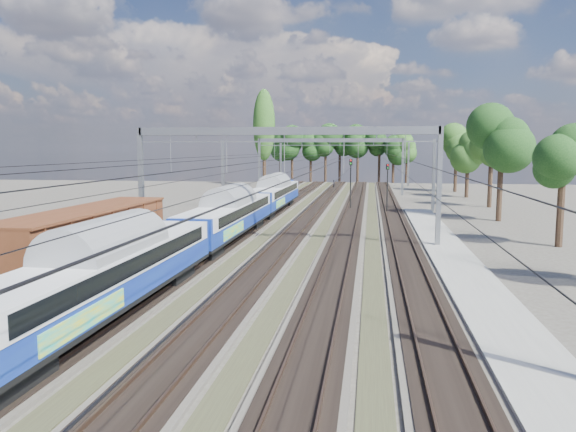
# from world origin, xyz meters

# --- Properties ---
(track_bed) EXTENTS (21.00, 130.00, 0.34)m
(track_bed) POSITION_xyz_m (-0.00, 45.00, 0.10)
(track_bed) COLOR #47423A
(track_bed) RESTS_ON ground
(platform) EXTENTS (3.00, 70.00, 0.30)m
(platform) POSITION_xyz_m (12.00, 20.00, 0.15)
(platform) COLOR gray
(platform) RESTS_ON ground
(catenary) EXTENTS (25.65, 130.00, 9.00)m
(catenary) POSITION_xyz_m (0.33, 52.69, 6.40)
(catenary) COLOR gray
(catenary) RESTS_ON ground
(tree_belt) EXTENTS (39.56, 98.81, 10.88)m
(tree_belt) POSITION_xyz_m (5.53, 96.37, 7.77)
(tree_belt) COLOR black
(tree_belt) RESTS_ON ground
(poplar) EXTENTS (4.40, 4.40, 19.04)m
(poplar) POSITION_xyz_m (-14.50, 98.00, 11.89)
(poplar) COLOR black
(poplar) RESTS_ON ground
(emu_train) EXTENTS (2.99, 63.16, 4.37)m
(emu_train) POSITION_xyz_m (-4.50, 30.28, 2.57)
(emu_train) COLOR black
(emu_train) RESTS_ON ground
(freight_boxcar) EXTENTS (3.15, 15.19, 3.92)m
(freight_boxcar) POSITION_xyz_m (-9.00, 16.61, 2.39)
(freight_boxcar) COLOR black
(freight_boxcar) RESTS_ON ground
(worker) EXTENTS (0.56, 0.67, 1.58)m
(worker) POSITION_xyz_m (-0.19, 91.70, 0.79)
(worker) COLOR black
(worker) RESTS_ON ground
(signal_near) EXTENTS (0.39, 0.36, 6.13)m
(signal_near) POSITION_xyz_m (4.14, 55.74, 3.88)
(signal_near) COLOR black
(signal_near) RESTS_ON ground
(signal_far) EXTENTS (0.40, 0.38, 5.65)m
(signal_far) POSITION_xyz_m (8.44, 53.03, 3.58)
(signal_far) COLOR black
(signal_far) RESTS_ON ground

